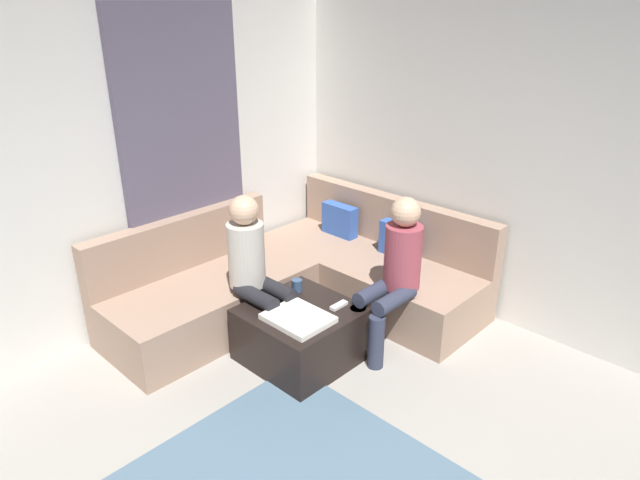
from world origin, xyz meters
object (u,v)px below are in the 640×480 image
Objects in this scene: sectional_couch at (302,278)px; person_on_couch_side at (255,267)px; game_remote at (339,305)px; person_on_couch_back at (394,270)px; ottoman at (301,334)px; coffee_mug at (297,285)px.

person_on_couch_side is at bearing -76.91° from sectional_couch.
person_on_couch_back is (0.20, 0.39, 0.23)m from game_remote.
sectional_couch is 3.36× the size of ottoman.
person_on_couch_side is at bearing -152.14° from game_remote.
person_on_couch_back is at bearing 62.15° from game_remote.
sectional_couch reaches higher than coffee_mug.
coffee_mug is 0.37m from person_on_couch_side.
game_remote is 0.69m from person_on_couch_side.
sectional_couch is 26.84× the size of coffee_mug.
game_remote is (0.18, 0.22, 0.22)m from ottoman.
coffee_mug is at bearing -174.29° from game_remote.
game_remote is at bearing 117.86° from person_on_couch_side.
sectional_couch is 2.12× the size of person_on_couch_side.
game_remote is (0.72, -0.33, 0.15)m from sectional_couch.
game_remote reaches higher than ottoman.
sectional_couch is at bearing 155.38° from game_remote.
person_on_couch_side reaches higher than ottoman.
sectional_couch is 2.12× the size of person_on_couch_back.
person_on_couch_back reaches higher than sectional_couch.
person_on_couch_back and person_on_couch_side have the same top height.
game_remote is at bearing 62.15° from person_on_couch_back.
person_on_couch_back is at bearing 131.53° from person_on_couch_side.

